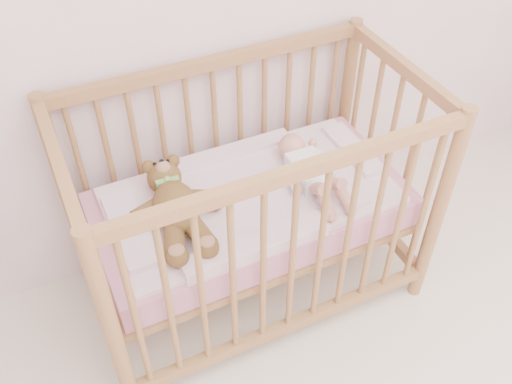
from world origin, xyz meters
TOP-DOWN VIEW (x-y plane):
  - crib at (-0.05, 1.60)m, footprint 1.36×0.76m
  - mattress at (-0.05, 1.60)m, footprint 1.22×0.62m
  - blanket at (-0.05, 1.60)m, footprint 1.10×0.58m
  - baby at (0.20, 1.58)m, footprint 0.24×0.50m
  - teddy_bear at (-0.35, 1.58)m, footprint 0.41×0.55m

SIDE VIEW (x-z plane):
  - mattress at x=-0.05m, z-range 0.42..0.55m
  - crib at x=-0.05m, z-range 0.00..1.00m
  - blanket at x=-0.05m, z-range 0.53..0.59m
  - baby at x=0.20m, z-range 0.57..0.70m
  - teddy_bear at x=-0.35m, z-range 0.57..0.72m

